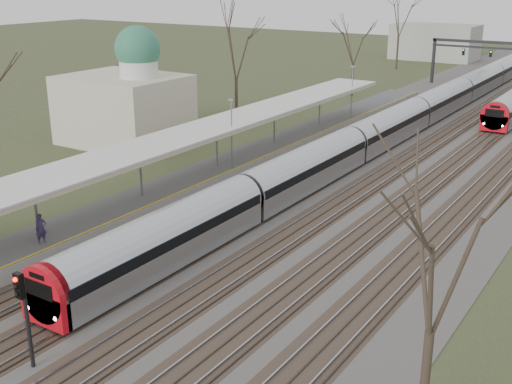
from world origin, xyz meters
TOP-DOWN VIEW (x-y plane):
  - track_bed at (0.26, 55.00)m, footprint 24.00×160.00m
  - platform at (-9.05, 37.50)m, footprint 3.50×69.00m
  - canopy at (-9.05, 32.99)m, footprint 4.10×50.00m
  - dome_building at (-21.71, 38.00)m, footprint 10.00×8.00m
  - tree_west_far at (-17.00, 48.00)m, footprint 5.50×5.50m
  - tree_east_near at (13.00, 15.00)m, footprint 4.50×4.50m
  - train_near at (-2.50, 57.67)m, footprint 2.62×90.21m
  - passenger at (-8.25, 17.57)m, footprint 0.55×0.69m
  - signal_post at (-0.75, 10.77)m, footprint 0.35×0.45m

SIDE VIEW (x-z plane):
  - track_bed at x=0.26m, z-range -0.05..0.17m
  - platform at x=-9.05m, z-range 0.00..1.00m
  - train_near at x=-2.50m, z-range -0.05..3.00m
  - passenger at x=-8.25m, z-range 1.00..2.64m
  - signal_post at x=-0.75m, z-range 0.67..4.77m
  - dome_building at x=-21.71m, z-range -1.43..8.87m
  - canopy at x=-9.05m, z-range 2.37..5.48m
  - tree_east_near at x=13.00m, z-range 1.92..11.19m
  - tree_west_far at x=-17.00m, z-range 2.35..13.68m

